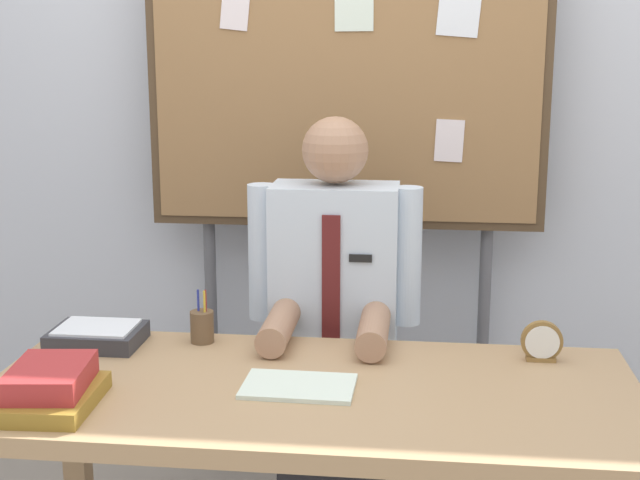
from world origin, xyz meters
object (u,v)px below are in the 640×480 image
at_px(desk, 312,419).
at_px(desk_clock, 542,343).
at_px(pen_holder, 202,326).
at_px(paper_tray, 97,336).
at_px(bulletin_board, 346,82).
at_px(open_notebook, 299,386).
at_px(book_stack, 52,387).
at_px(person, 334,349).

bearing_deg(desk, desk_clock, 22.92).
xyz_separation_m(desk, desk_clock, (0.61, 0.26, 0.14)).
distance_m(pen_holder, paper_tray, 0.31).
bearing_deg(pen_holder, bulletin_board, 59.98).
height_order(open_notebook, desk_clock, desk_clock).
bearing_deg(book_stack, desk_clock, 20.38).
relative_size(open_notebook, paper_tray, 1.11).
bearing_deg(book_stack, paper_tray, 96.79).
relative_size(bulletin_board, paper_tray, 7.92).
distance_m(bulletin_board, open_notebook, 1.21).
relative_size(bulletin_board, pen_holder, 12.86).
relative_size(book_stack, paper_tray, 1.12).
bearing_deg(bulletin_board, desk_clock, -48.01).
xyz_separation_m(book_stack, pen_holder, (0.25, 0.50, 0.00)).
height_order(person, open_notebook, person).
bearing_deg(open_notebook, desk_clock, 23.38).
distance_m(person, desk_clock, 0.70).
bearing_deg(desk, paper_tray, 159.93).
bearing_deg(bulletin_board, person, -90.03).
bearing_deg(pen_holder, book_stack, -116.43).
relative_size(desk_clock, pen_holder, 0.72).
height_order(bulletin_board, desk_clock, bulletin_board).
bearing_deg(person, open_notebook, -93.19).
bearing_deg(book_stack, open_notebook, 16.92).
bearing_deg(pen_holder, desk, -39.63).
height_order(bulletin_board, book_stack, bulletin_board).
bearing_deg(paper_tray, pen_holder, 11.14).
xyz_separation_m(bulletin_board, open_notebook, (-0.03, -0.96, -0.73)).
bearing_deg(paper_tray, desk, -20.07).
height_order(book_stack, desk_clock, desk_clock).
relative_size(bulletin_board, book_stack, 7.07).
xyz_separation_m(desk, open_notebook, (-0.03, -0.02, 0.10)).
xyz_separation_m(book_stack, desk_clock, (1.23, 0.46, 0.01)).
height_order(pen_holder, paper_tray, pen_holder).
distance_m(desk_clock, pen_holder, 0.98).
bearing_deg(desk_clock, person, 153.21).
bearing_deg(paper_tray, person, 25.84).
height_order(person, bulletin_board, bulletin_board).
relative_size(person, paper_tray, 5.40).
bearing_deg(pen_holder, open_notebook, -44.10).
bearing_deg(bulletin_board, paper_tray, -133.91).
relative_size(desk, book_stack, 5.83).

